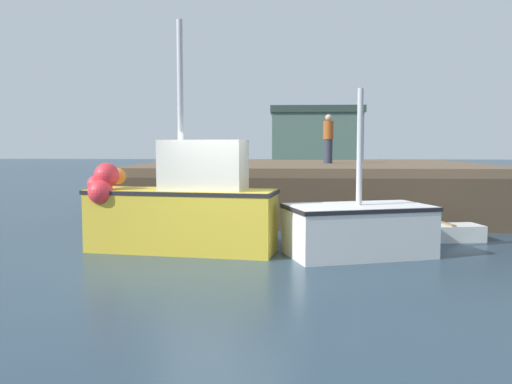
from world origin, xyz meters
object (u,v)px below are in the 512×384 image
(fishing_boat_near_left, at_px, (182,207))
(fishing_boat_near_right, at_px, (358,228))
(dockworker, at_px, (328,139))
(rowboat, at_px, (447,233))

(fishing_boat_near_left, xyz_separation_m, fishing_boat_near_right, (3.63, -0.23, -0.39))
(fishing_boat_near_right, height_order, dockworker, fishing_boat_near_right)
(fishing_boat_near_right, distance_m, dockworker, 7.59)
(fishing_boat_near_left, relative_size, rowboat, 2.81)
(fishing_boat_near_left, xyz_separation_m, dockworker, (3.58, 7.11, 1.50))
(rowboat, xyz_separation_m, dockworker, (-2.36, 5.50, 2.27))
(fishing_boat_near_right, height_order, rowboat, fishing_boat_near_right)
(rowboat, height_order, dockworker, dockworker)
(fishing_boat_near_left, height_order, fishing_boat_near_right, fishing_boat_near_left)
(fishing_boat_near_right, xyz_separation_m, dockworker, (-0.05, 7.35, 1.89))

